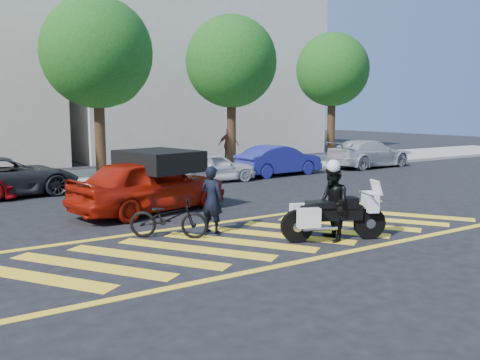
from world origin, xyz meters
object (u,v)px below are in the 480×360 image
police_motorcycle (332,215)px  red_convertible (150,185)px  parked_mid_right (213,167)px  officer_bike (212,200)px  parked_far_right (368,154)px  parked_mid_left (3,177)px  bicycle (169,218)px  parked_right (279,160)px  officer_moto (332,204)px

police_motorcycle → red_convertible: 5.65m
red_convertible → parked_mid_right: red_convertible is taller
officer_bike → parked_far_right: 15.66m
parked_mid_left → parked_far_right: bearing=-98.3°
parked_mid_left → parked_mid_right: (7.68, -0.68, -0.07)m
parked_mid_right → officer_bike: bearing=151.7°
bicycle → parked_mid_left: (-2.41, 8.04, 0.20)m
bicycle → parked_mid_right: (5.27, 7.36, 0.13)m
police_motorcycle → parked_mid_right: parked_mid_right is taller
police_motorcycle → parked_mid_left: 11.56m
parked_mid_right → parked_far_right: parked_far_right is taller
bicycle → parked_mid_left: bearing=54.3°
parked_right → parked_far_right: (5.76, 0.13, 0.03)m
officer_bike → parked_mid_left: officer_bike is taller
red_convertible → parked_mid_right: 6.25m
parked_mid_left → parked_mid_right: parked_mid_left is taller
police_motorcycle → officer_moto: size_ratio=1.37×
parked_far_right → officer_moto: bearing=127.8°
police_motorcycle → parked_mid_left: parked_mid_left is taller
officer_moto → parked_right: size_ratio=0.42×
parked_right → parked_mid_right: bearing=91.5°
red_convertible → parked_far_right: size_ratio=0.96×
red_convertible → parked_far_right: (13.81, 4.81, -0.09)m
police_motorcycle → parked_far_right: parked_far_right is taller
bicycle → parked_mid_right: 9.05m
parked_far_right → red_convertible: bearing=106.2°
officer_moto → parked_right: (5.85, 9.89, -0.18)m
red_convertible → officer_bike: bearing=172.7°
officer_bike → parked_right: bearing=-71.2°
parked_mid_left → parked_mid_right: size_ratio=1.37×
bicycle → red_convertible: 3.13m
parked_right → red_convertible: bearing=116.3°
officer_moto → parked_mid_right: officer_moto is taller
parked_right → police_motorcycle: bearing=145.5°
police_motorcycle → parked_right: size_ratio=0.57×
officer_bike → parked_mid_left: size_ratio=0.33×
bicycle → red_convertible: red_convertible is taller
parked_right → parked_far_right: parked_far_right is taller
bicycle → parked_right: bearing=-11.3°
police_motorcycle → officer_moto: (-0.02, -0.01, 0.26)m
parked_far_right → bicycle: bearing=115.2°
bicycle → parked_far_right: (14.61, 7.82, 0.22)m
officer_moto → red_convertible: officer_moto is taller
officer_moto → parked_mid_left: size_ratio=0.35×
parked_mid_right → parked_right: (3.58, 0.34, 0.06)m
officer_bike → parked_far_right: bearing=-86.0°
red_convertible → parked_right: bearing=-72.7°
police_motorcycle → parked_far_right: (11.59, 10.00, 0.11)m
parked_mid_left → parked_right: size_ratio=1.20×
parked_far_right → parked_mid_right: bearing=89.9°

